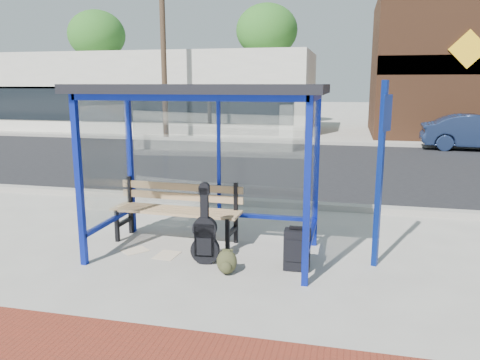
% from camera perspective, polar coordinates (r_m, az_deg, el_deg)
% --- Properties ---
extents(ground, '(120.00, 120.00, 0.00)m').
position_cam_1_polar(ground, '(6.89, -4.20, -8.98)').
color(ground, '#B2ADA0').
rests_on(ground, ground).
extents(brick_paver_strip, '(60.00, 1.00, 0.01)m').
position_cam_1_polar(brick_paver_strip, '(4.71, -14.18, -19.59)').
color(brick_paver_strip, maroon).
rests_on(brick_paver_strip, ground).
extents(curb_near, '(60.00, 0.25, 0.12)m').
position_cam_1_polar(curb_near, '(9.55, 0.96, -2.69)').
color(curb_near, gray).
rests_on(curb_near, ground).
extents(street_asphalt, '(60.00, 10.00, 0.00)m').
position_cam_1_polar(street_asphalt, '(14.49, 5.22, 1.96)').
color(street_asphalt, black).
rests_on(street_asphalt, ground).
extents(curb_far, '(60.00, 0.25, 0.12)m').
position_cam_1_polar(curb_far, '(19.49, 7.32, 4.57)').
color(curb_far, gray).
rests_on(curb_far, ground).
extents(far_sidewalk, '(60.00, 4.00, 0.01)m').
position_cam_1_polar(far_sidewalk, '(21.38, 7.84, 5.02)').
color(far_sidewalk, '#B2ADA0').
rests_on(far_sidewalk, ground).
extents(bus_shelter, '(3.30, 1.80, 2.42)m').
position_cam_1_polar(bus_shelter, '(6.53, -4.28, 8.52)').
color(bus_shelter, '#0E1F9A').
rests_on(bus_shelter, ground).
extents(storefront_white, '(18.00, 6.04, 4.00)m').
position_cam_1_polar(storefront_white, '(26.50, -11.47, 10.48)').
color(storefront_white, silver).
rests_on(storefront_white, ground).
extents(tree_left, '(3.60, 3.60, 7.03)m').
position_cam_1_polar(tree_left, '(32.49, -17.06, 16.48)').
color(tree_left, '#4C3826').
rests_on(tree_left, ground).
extents(tree_mid, '(3.60, 3.60, 7.03)m').
position_cam_1_polar(tree_mid, '(28.74, 3.29, 17.66)').
color(tree_mid, '#4C3826').
rests_on(tree_mid, ground).
extents(utility_pole_west, '(1.60, 0.24, 8.00)m').
position_cam_1_polar(utility_pole_west, '(21.17, -9.34, 16.04)').
color(utility_pole_west, '#4C3826').
rests_on(utility_pole_west, ground).
extents(bench, '(2.05, 0.58, 0.96)m').
position_cam_1_polar(bench, '(7.34, -7.63, -3.32)').
color(bench, black).
rests_on(bench, ground).
extents(guitar_bag, '(0.40, 0.15, 1.07)m').
position_cam_1_polar(guitar_bag, '(6.42, -4.30, -6.83)').
color(guitar_bag, black).
rests_on(guitar_bag, ground).
extents(suitcase, '(0.35, 0.23, 0.60)m').
position_cam_1_polar(suitcase, '(6.28, 6.97, -8.43)').
color(suitcase, black).
rests_on(suitcase, ground).
extents(backpack, '(0.29, 0.27, 0.32)m').
position_cam_1_polar(backpack, '(6.15, -1.63, -10.02)').
color(backpack, '#31331C').
rests_on(backpack, ground).
extents(sign_post, '(0.16, 0.29, 2.47)m').
position_cam_1_polar(sign_post, '(6.35, 16.80, 1.78)').
color(sign_post, navy).
rests_on(sign_post, ground).
extents(newspaper_a, '(0.43, 0.44, 0.01)m').
position_cam_1_polar(newspaper_a, '(7.16, -12.66, -8.40)').
color(newspaper_a, white).
rests_on(newspaper_a, ground).
extents(newspaper_b, '(0.32, 0.40, 0.01)m').
position_cam_1_polar(newspaper_b, '(6.90, -8.91, -9.04)').
color(newspaper_b, white).
rests_on(newspaper_b, ground).
extents(newspaper_c, '(0.36, 0.44, 0.01)m').
position_cam_1_polar(newspaper_c, '(6.81, -2.72, -9.19)').
color(newspaper_c, white).
rests_on(newspaper_c, ground).
extents(parked_car, '(4.07, 1.59, 1.32)m').
position_cam_1_polar(parked_car, '(19.51, 27.08, 5.18)').
color(parked_car, '#172442').
rests_on(parked_car, ground).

